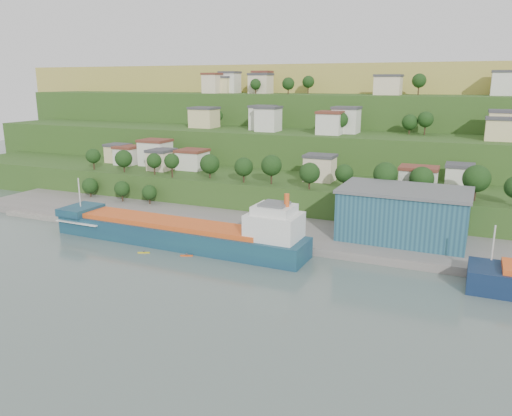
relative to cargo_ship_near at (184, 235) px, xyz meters
The scene contains 10 objects.
ground 13.62m from the cargo_ship_near, 47.17° to the right, with size 500.00×500.00×0.00m, color #4E5F5B.
quay 34.42m from the cargo_ship_near, 32.10° to the left, with size 220.00×26.00×4.00m, color slate.
pebble_beach 47.62m from the cargo_ship_near, 165.10° to the left, with size 40.00×18.00×2.40m, color slate.
hillside 159.20m from the cargo_ship_near, 86.74° to the left, with size 360.00×210.69×96.00m.
cargo_ship_near is the anchor object (origin of this frame).
warehouse 54.94m from the cargo_ship_near, 22.85° to the left, with size 31.37×19.61×12.80m.
caravan 42.60m from the cargo_ship_near, 162.96° to the left, with size 5.56×2.32×2.59m, color silver.
dinghy 32.00m from the cargo_ship_near, 165.44° to the left, with size 3.92×1.47×0.78m, color silver.
kayak_orange 8.63m from the cargo_ship_near, 55.09° to the right, with size 2.96×1.59×0.74m.
kayak_yellow 11.07m from the cargo_ship_near, 123.31° to the right, with size 2.82×1.63×0.72m.
Camera 1 is at (55.11, -92.92, 40.09)m, focal length 35.00 mm.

